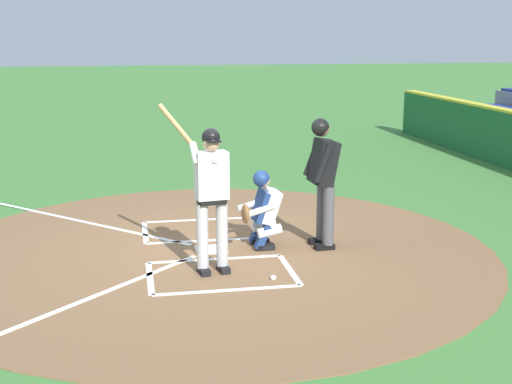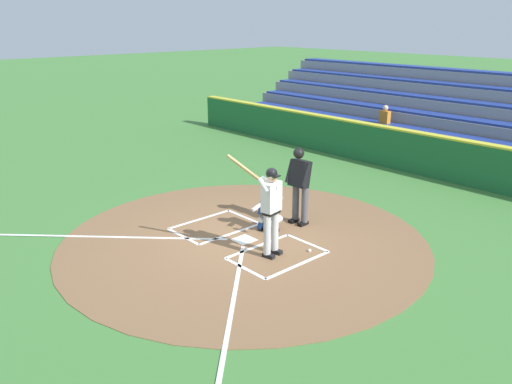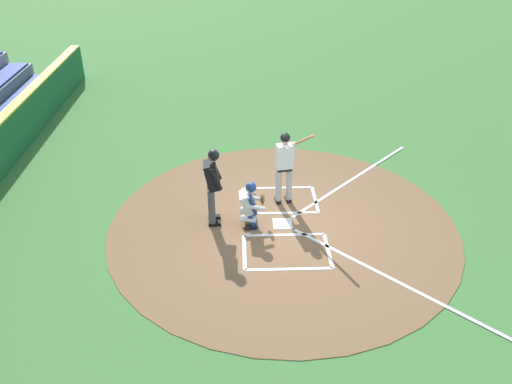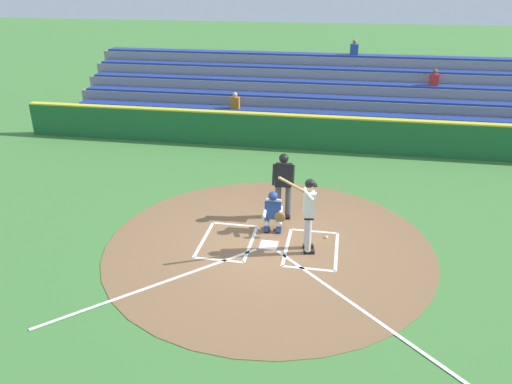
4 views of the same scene
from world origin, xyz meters
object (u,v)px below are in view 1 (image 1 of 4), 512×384
(batter, at_px, (211,189))
(catcher, at_px, (263,208))
(baseball, at_px, (273,278))
(plate_umpire, at_px, (323,174))

(batter, distance_m, catcher, 1.37)
(batter, distance_m, baseball, 1.36)
(plate_umpire, bearing_deg, catcher, 80.64)
(plate_umpire, bearing_deg, batter, 115.39)
(batter, distance_m, plate_umpire, 1.87)
(batter, relative_size, baseball, 28.76)
(batter, relative_size, plate_umpire, 1.14)
(plate_umpire, relative_size, baseball, 25.20)
(batter, height_order, catcher, batter)
(catcher, distance_m, plate_umpire, 0.98)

